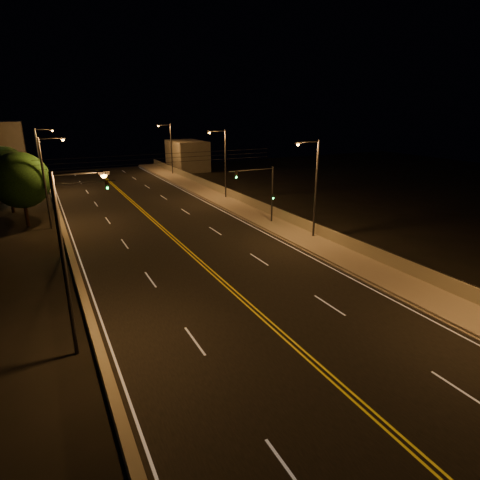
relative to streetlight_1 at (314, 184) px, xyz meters
name	(u,v)px	position (x,y,z in m)	size (l,w,h in m)	color
ground	(417,454)	(-11.52, -22.02, -5.29)	(160.00, 160.00, 0.00)	black
road	(206,267)	(-11.52, -2.02, -5.28)	(18.00, 120.00, 0.02)	black
sidewalk	(318,245)	(-0.72, -2.02, -5.14)	(3.60, 120.00, 0.30)	gray
curb	(300,249)	(-2.59, -2.02, -5.22)	(0.14, 120.00, 0.15)	gray
parapet_wall	(333,235)	(0.93, -2.02, -4.49)	(0.30, 120.00, 1.00)	gray
jersey_barrier	(80,285)	(-20.74, -2.02, -4.92)	(0.45, 120.00, 0.74)	gray
distant_building_right	(187,155)	(4.98, 48.02, -2.42)	(6.00, 10.00, 5.74)	slate
distant_building_left	(0,150)	(-27.52, 53.65, -0.45)	(8.00, 8.00, 9.68)	slate
parapet_rail	(333,230)	(0.93, -2.02, -3.96)	(0.06, 0.06, 120.00)	black
lane_markings	(206,267)	(-11.52, -2.09, -5.27)	(17.32, 116.00, 0.00)	silver
streetlight_1	(314,184)	(0.00, 0.00, 0.00)	(2.55, 0.28, 9.17)	#2D2D33
streetlight_2	(223,160)	(0.00, 19.66, 0.00)	(2.55, 0.28, 9.17)	#2D2D33
streetlight_3	(170,146)	(0.00, 43.16, 0.00)	(2.55, 0.28, 9.17)	#2D2D33
streetlight_4	(69,254)	(-21.44, -9.88, 0.00)	(2.55, 0.28, 9.17)	#2D2D33
streetlight_5	(47,177)	(-21.44, 14.96, 0.00)	(2.55, 0.28, 9.17)	#2D2D33
streetlight_6	(41,157)	(-21.44, 34.30, 0.00)	(2.55, 0.28, 9.17)	#2D2D33
traffic_signal_right	(264,189)	(-1.52, 6.28, -1.43)	(5.11, 0.31, 6.11)	#2D2D33
traffic_signal_left	(69,208)	(-20.32, 6.28, -1.43)	(5.11, 0.31, 6.11)	#2D2D33
overhead_wires	(165,158)	(-11.52, 7.48, 2.11)	(22.00, 0.03, 0.83)	black
tree_0	(21,180)	(-23.84, 16.96, -0.44)	(5.68, 5.68, 7.69)	black
tree_1	(7,175)	(-25.41, 24.34, -0.79)	(5.27, 5.27, 7.14)	black
tree_2	(5,167)	(-25.83, 30.83, -0.74)	(5.34, 5.34, 7.23)	black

